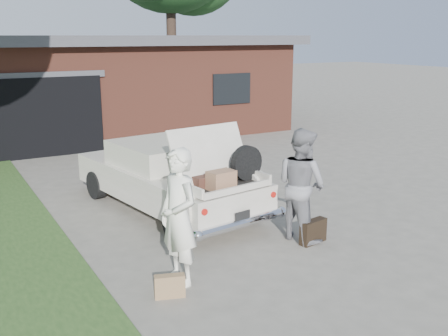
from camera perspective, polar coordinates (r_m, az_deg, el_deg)
ground at (r=8.79m, az=1.96°, el=-7.81°), size 90.00×90.00×0.00m
house at (r=19.20m, az=-13.84°, el=8.96°), size 12.80×7.80×3.30m
sedan at (r=10.12m, az=-6.13°, el=-0.92°), size 2.41×4.74×1.81m
woman_left at (r=7.04m, az=-4.95°, el=-5.37°), size 0.55×0.75×1.88m
woman_right at (r=8.64m, az=8.40°, el=-1.79°), size 0.84×1.00×1.87m
suitcase_left at (r=6.96m, az=-5.93°, el=-12.68°), size 0.41×0.24×0.31m
suitcase_right at (r=8.71m, az=9.68°, el=-6.83°), size 0.53×0.26×0.39m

